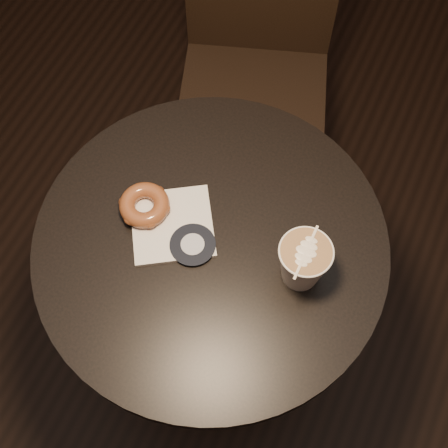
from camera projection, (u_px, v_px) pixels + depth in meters
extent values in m
plane|color=black|center=(215.00, 344.00, 1.89)|extent=(4.50, 4.50, 0.00)
cylinder|color=black|center=(211.00, 245.00, 1.23)|extent=(0.70, 0.70, 0.03)
cylinder|color=black|center=(214.00, 304.00, 1.56)|extent=(0.07, 0.07, 0.70)
cylinder|color=black|center=(215.00, 343.00, 1.88)|extent=(0.44, 0.44, 0.02)
cube|color=black|center=(253.00, 98.00, 1.74)|extent=(0.51, 0.51, 0.04)
cylinder|color=black|center=(189.00, 186.00, 1.87)|extent=(0.04, 0.04, 0.45)
cylinder|color=black|center=(302.00, 196.00, 1.86)|extent=(0.04, 0.04, 0.45)
cylinder|color=black|center=(202.00, 95.00, 2.02)|extent=(0.04, 0.04, 0.45)
cylinder|color=black|center=(307.00, 103.00, 2.01)|extent=(0.04, 0.04, 0.45)
cube|color=white|center=(172.00, 225.00, 1.23)|extent=(0.22, 0.22, 0.01)
torus|color=brown|center=(144.00, 205.00, 1.23)|extent=(0.10, 0.10, 0.03)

